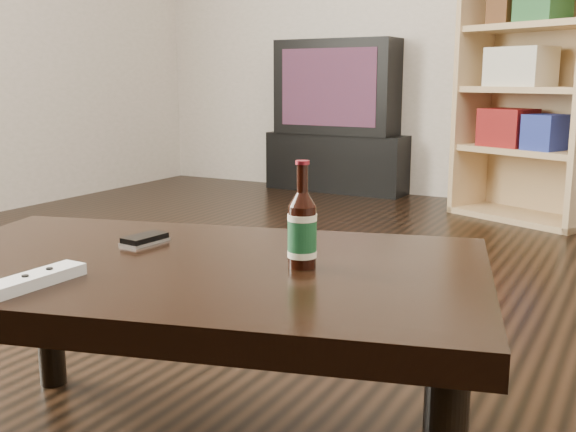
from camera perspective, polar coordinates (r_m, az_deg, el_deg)
The scene contains 8 objects.
floor at distance 1.78m, azimuth -3.44°, elevation -14.27°, with size 5.00×6.00×0.01m, color black.
tv_stand at distance 4.81m, azimuth 4.76°, elevation 4.68°, with size 0.99×0.50×0.40m, color black.
tv at distance 4.77m, azimuth 4.85°, elevation 10.83°, with size 0.86×0.56×0.63m.
bookshelf at distance 3.94m, azimuth 19.98°, elevation 10.45°, with size 0.84×0.64×1.42m.
coffee_table at distance 1.33m, azimuth -8.11°, elevation -6.17°, with size 1.26×0.93×0.42m.
beer_bottle at distance 1.25m, azimuth 1.21°, elevation -1.21°, with size 0.07×0.07×0.20m.
phone at distance 1.48m, azimuth -12.04°, elevation -1.95°, with size 0.06×0.11×0.02m.
remote at distance 1.23m, azimuth -20.59°, elevation -5.04°, with size 0.06×0.19×0.02m.
Camera 1 is at (0.85, -1.36, 0.77)m, focal length 42.00 mm.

